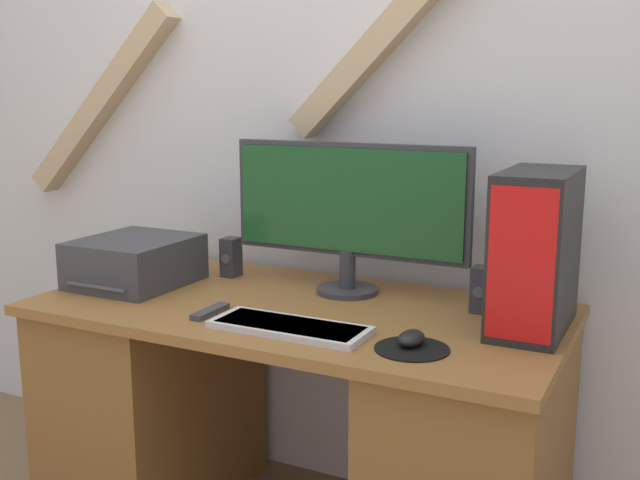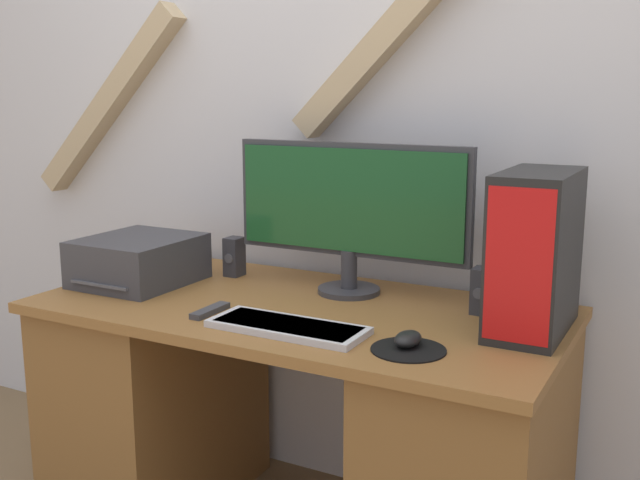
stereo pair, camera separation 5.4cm
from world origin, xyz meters
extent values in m
cube|color=silver|center=(0.00, 0.81, 1.35)|extent=(6.40, 0.05, 2.70)
cube|color=tan|center=(0.15, 0.74, 1.55)|extent=(0.71, 0.08, 0.71)
cube|color=tan|center=(-1.02, 0.74, 1.30)|extent=(0.70, 0.08, 0.70)
cube|color=brown|center=(0.00, 0.38, 0.73)|extent=(1.50, 0.75, 0.03)
cube|color=brown|center=(-0.53, 0.38, 0.36)|extent=(0.42, 0.69, 0.72)
cube|color=brown|center=(0.53, 0.38, 0.36)|extent=(0.42, 0.69, 0.72)
cylinder|color=#333338|center=(0.07, 0.56, 0.76)|extent=(0.19, 0.19, 0.02)
cylinder|color=#333338|center=(0.07, 0.56, 0.82)|extent=(0.05, 0.05, 0.12)
cube|color=#333338|center=(0.07, 0.57, 1.03)|extent=(0.74, 0.03, 0.34)
cube|color=#194C23|center=(0.07, 0.55, 1.03)|extent=(0.71, 0.01, 0.30)
cube|color=silver|center=(0.09, 0.16, 0.76)|extent=(0.41, 0.16, 0.02)
cube|color=white|center=(0.09, 0.16, 0.76)|extent=(0.38, 0.13, 0.01)
cylinder|color=black|center=(0.42, 0.17, 0.75)|extent=(0.18, 0.18, 0.00)
ellipsoid|color=black|center=(0.41, 0.19, 0.77)|extent=(0.06, 0.09, 0.04)
cube|color=black|center=(0.64, 0.46, 0.95)|extent=(0.17, 0.36, 0.41)
cube|color=red|center=(0.64, 0.29, 0.95)|extent=(0.15, 0.01, 0.37)
cube|color=#38383D|center=(-0.57, 0.36, 0.82)|extent=(0.31, 0.35, 0.15)
cube|color=#515156|center=(-0.57, 0.25, 0.78)|extent=(0.22, 0.16, 0.01)
cube|color=#2D2D33|center=(-0.35, 0.57, 0.81)|extent=(0.05, 0.06, 0.13)
cylinder|color=#47474C|center=(-0.35, 0.54, 0.81)|extent=(0.03, 0.00, 0.03)
cube|color=#2D2D33|center=(0.49, 0.54, 0.81)|extent=(0.05, 0.06, 0.13)
cylinder|color=#47474C|center=(0.49, 0.51, 0.81)|extent=(0.03, 0.00, 0.03)
cube|color=#38383D|center=(-0.17, 0.19, 0.76)|extent=(0.03, 0.14, 0.02)
camera|label=1|loc=(0.98, -1.43, 1.35)|focal=42.00mm
camera|label=2|loc=(1.03, -1.41, 1.35)|focal=42.00mm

